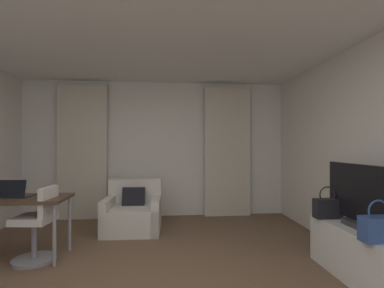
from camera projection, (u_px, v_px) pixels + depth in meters
wall_window at (157, 149)px, 5.50m from camera, size 5.12×0.06×2.60m
ceiling at (145, 3)px, 2.49m from camera, size 5.12×6.12×0.06m
curtain_left_panel at (82, 152)px, 5.24m from camera, size 0.90×0.06×2.50m
curtain_right_panel at (227, 152)px, 5.49m from camera, size 0.90×0.06×2.50m
armchair at (133, 214)px, 4.51m from camera, size 0.90×0.81×0.80m
desk at (6, 203)px, 3.38m from camera, size 1.42×0.60×0.74m
desk_chair at (38, 228)px, 3.32m from camera, size 0.48×0.48×0.88m
laptop at (16, 193)px, 3.40m from camera, size 0.35×0.28×0.22m
tv_console at (361, 254)px, 2.87m from camera, size 0.47×1.17×0.53m
tv_flatscreen at (361, 198)px, 2.88m from camera, size 0.20×1.03×0.65m
handbag_primary at (327, 208)px, 3.26m from camera, size 0.30×0.14×0.37m
handbag_secondary at (378, 228)px, 2.46m from camera, size 0.30×0.14×0.37m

